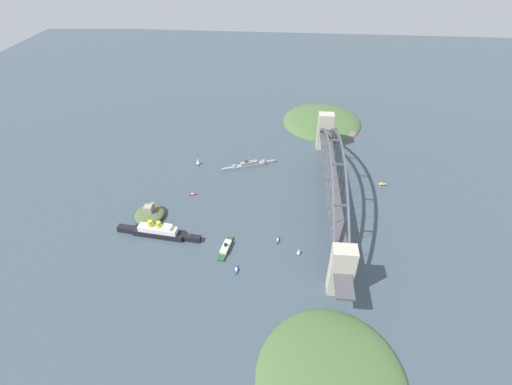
% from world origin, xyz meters
% --- Properties ---
extents(ground_plane, '(1400.00, 1400.00, 0.00)m').
position_xyz_m(ground_plane, '(0.00, 0.00, 0.00)').
color(ground_plane, '#3D4C56').
extents(harbor_arch_bridge, '(299.57, 19.39, 67.61)m').
position_xyz_m(harbor_arch_bridge, '(-0.00, 0.00, 27.35)').
color(harbor_arch_bridge, '#BCB29E').
rests_on(harbor_arch_bridge, ground).
extents(headland_west_shore, '(113.71, 104.78, 18.20)m').
position_xyz_m(headland_west_shore, '(-197.97, 9.29, 0.00)').
color(headland_west_shore, '#476638').
rests_on(headland_west_shore, ground).
extents(headland_east_shore, '(124.91, 116.74, 21.88)m').
position_xyz_m(headland_east_shore, '(192.67, -3.79, 0.00)').
color(headland_east_shore, '#476638').
rests_on(headland_east_shore, ground).
extents(ocean_liner, '(15.54, 85.69, 18.19)m').
position_xyz_m(ocean_liner, '(-68.23, 170.44, 5.35)').
color(ocean_liner, black).
rests_on(ocean_liner, ground).
extents(naval_cruiser, '(29.40, 65.45, 16.98)m').
position_xyz_m(naval_cruiser, '(63.15, 95.10, 2.84)').
color(naval_cruiser, gray).
rests_on(naval_cruiser, ground).
extents(harbor_ferry_steamer, '(32.47, 11.19, 7.02)m').
position_xyz_m(harbor_ferry_steamer, '(-80.72, 101.70, 2.04)').
color(harbor_ferry_steamer, '#23512D').
rests_on(harbor_ferry_steamer, ground).
extents(fort_island_mid_harbor, '(34.52, 30.53, 15.16)m').
position_xyz_m(fort_island_mid_harbor, '(-41.16, 187.85, 4.15)').
color(fort_island_mid_harbor, '#4C6038').
rests_on(fort_island_mid_harbor, ground).
extents(seaplane_taxiing_near_bridge, '(7.00, 9.44, 4.88)m').
position_xyz_m(seaplane_taxiing_near_bridge, '(36.12, -63.46, 1.87)').
color(seaplane_taxiing_near_bridge, '#B7B7B2').
rests_on(seaplane_taxiing_near_bridge, ground).
extents(small_boat_0, '(10.23, 2.39, 2.61)m').
position_xyz_m(small_boat_0, '(-65.02, 53.16, 0.93)').
color(small_boat_0, '#234C8C').
rests_on(small_boat_0, ground).
extents(small_boat_1, '(5.70, 5.36, 7.30)m').
position_xyz_m(small_boat_1, '(-80.59, 32.93, 3.40)').
color(small_boat_1, '#234C8C').
rests_on(small_boat_1, ground).
extents(small_boat_2, '(10.23, 2.92, 2.64)m').
position_xyz_m(small_boat_2, '(-105.69, 88.34, 0.94)').
color(small_boat_2, '#234C8C').
rests_on(small_boat_2, ground).
extents(small_boat_3, '(4.39, 9.57, 1.91)m').
position_xyz_m(small_boat_3, '(-0.11, 151.54, 0.68)').
color(small_boat_3, '#B2231E').
rests_on(small_boat_3, ground).
extents(small_boat_4, '(8.45, 5.58, 9.92)m').
position_xyz_m(small_boat_4, '(62.65, 158.80, 4.57)').
color(small_boat_4, '#B2231E').
rests_on(small_boat_4, ground).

